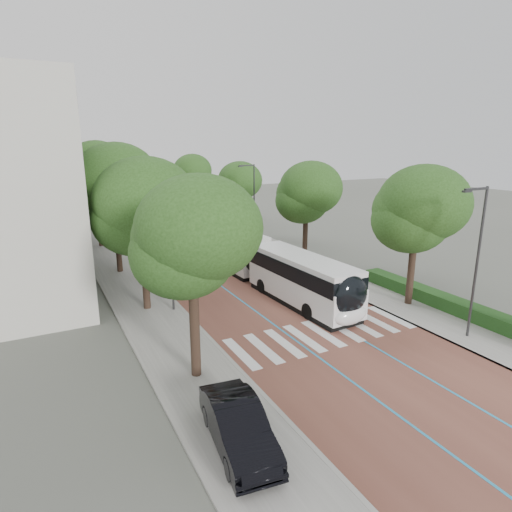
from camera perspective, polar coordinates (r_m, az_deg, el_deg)
The scene contains 20 objects.
ground at distance 23.37m, azimuth 9.98°, elevation -11.19°, with size 160.00×160.00×0.00m, color #51544C.
road at distance 58.86m, azimuth -14.36°, elevation 4.45°, with size 11.00×140.00×0.02m, color brown.
sidewalk_left at distance 57.64m, azimuth -21.63°, elevation 3.70°, with size 4.00×140.00×0.12m, color gray.
sidewalk_right at distance 60.96m, azimuth -7.49°, elevation 5.18°, with size 4.00×140.00×0.12m, color gray.
kerb_left at distance 57.86m, azimuth -19.76°, elevation 3.92°, with size 0.20×140.00×0.14m, color gray.
kerb_right at distance 60.34m, azimuth -9.18°, elevation 5.02°, with size 0.20×140.00×0.14m, color gray.
zebra_crossing at distance 24.19m, azimuth 8.91°, elevation -10.15°, with size 10.55×3.60×0.01m.
lane_line_left at distance 58.52m, azimuth -15.89°, elevation 4.30°, with size 0.12×126.00×0.01m, color teal.
lane_line_right at distance 59.23m, azimuth -12.86°, elevation 4.62°, with size 0.12×126.00×0.01m, color teal.
hedge at distance 29.28m, azimuth 24.41°, elevation -5.79°, with size 1.20×14.00×0.80m, color #1C4016.
streetlight_near at distance 24.47m, azimuth 27.31°, elevation 0.53°, with size 1.82×0.20×8.00m.
streetlight_far at distance 43.56m, azimuth -0.47°, elevation 7.80°, with size 1.82×0.20×8.00m.
lamp_post_left at distance 26.16m, azimuth -11.33°, elevation 1.18°, with size 0.14×0.14×8.00m, color #323235.
trees_left at distance 40.52m, azimuth -19.81°, elevation 9.04°, with size 6.43×60.32×9.84m.
trees_right at distance 43.88m, azimuth 0.85°, elevation 9.07°, with size 5.59×47.57×8.38m.
lead_bus at distance 30.76m, azimuth 1.93°, elevation -1.29°, with size 3.28×18.49×3.20m.
bus_queued_0 at distance 44.71m, azimuth -7.23°, elevation 3.72°, with size 3.29×12.53×3.20m.
bus_queued_1 at distance 58.30m, azimuth -13.01°, elevation 6.05°, with size 3.19×12.52×3.20m.
bus_queued_2 at distance 70.69m, azimuth -15.31°, elevation 7.39°, with size 2.85×12.46×3.20m.
parked_car at distance 15.59m, azimuth -2.39°, elevation -21.68°, with size 1.65×4.74×1.56m, color black.
Camera 1 is at (-13.09, -16.47, 10.18)m, focal length 30.00 mm.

